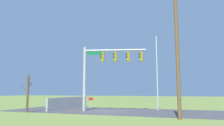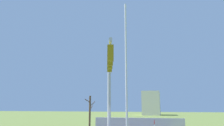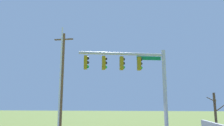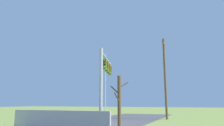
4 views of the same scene
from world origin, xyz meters
name	(u,v)px [view 4 (image 4 of 4)]	position (x,y,z in m)	size (l,w,h in m)	color
ground_plane	(101,123)	(0.00, 0.00, 0.00)	(160.00, 160.00, 0.00)	olive
road_surface	(117,120)	(-4.00, 0.00, 0.01)	(28.00, 8.00, 0.01)	#3D3D42
retaining_fence	(58,120)	(4.88, -1.04, 0.64)	(0.20, 8.07, 1.29)	#A8A8AD
signal_mast	(105,72)	(0.05, 0.40, 4.59)	(6.12, 1.89, 6.37)	#B2B5BA
flagpole	(105,86)	(-4.81, -1.72, 3.78)	(0.10, 0.10, 7.56)	silver
utility_pole	(165,76)	(-7.23, 4.76, 4.86)	(1.90, 0.26, 9.37)	brown
bare_tree	(119,104)	(6.20, 4.10, 1.75)	(1.27, 1.02, 3.38)	brown
open_sign	(57,114)	(2.96, -2.57, 0.91)	(0.56, 0.04, 1.22)	silver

